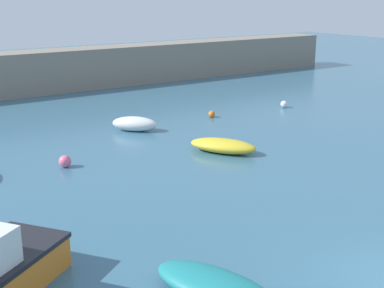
# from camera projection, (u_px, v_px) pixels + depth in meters

# --- Properties ---
(harbor_breakwater) EXTENTS (54.97, 2.75, 2.87)m
(harbor_breakwater) POSITION_uv_depth(u_px,v_px,m) (19.00, 74.00, 36.08)
(harbor_breakwater) COLOR gray
(harbor_breakwater) RESTS_ON ground_plane
(fishing_dinghy_green) EXTENTS (2.30, 2.36, 0.73)m
(fishing_dinghy_green) POSITION_uv_depth(u_px,v_px,m) (135.00, 124.00, 26.92)
(fishing_dinghy_green) COLOR white
(fishing_dinghy_green) RESTS_ON ground_plane
(open_tender_yellow) EXTENTS (2.27, 3.52, 0.59)m
(open_tender_yellow) POSITION_uv_depth(u_px,v_px,m) (215.00, 286.00, 12.22)
(open_tender_yellow) COLOR teal
(open_tender_yellow) RESTS_ON ground_plane
(rowboat_white_midwater) EXTENTS (2.65, 3.22, 0.60)m
(rowboat_white_midwater) POSITION_uv_depth(u_px,v_px,m) (223.00, 146.00, 23.33)
(rowboat_white_midwater) COLOR yellow
(rowboat_white_midwater) RESTS_ON ground_plane
(mooring_buoy_pink) EXTENTS (0.50, 0.50, 0.50)m
(mooring_buoy_pink) POSITION_uv_depth(u_px,v_px,m) (65.00, 161.00, 21.36)
(mooring_buoy_pink) COLOR #EA668C
(mooring_buoy_pink) RESTS_ON ground_plane
(mooring_buoy_white) EXTENTS (0.41, 0.41, 0.41)m
(mooring_buoy_white) POSITION_uv_depth(u_px,v_px,m) (284.00, 104.00, 32.37)
(mooring_buoy_white) COLOR white
(mooring_buoy_white) RESTS_ON ground_plane
(mooring_buoy_orange) EXTENTS (0.37, 0.37, 0.37)m
(mooring_buoy_orange) POSITION_uv_depth(u_px,v_px,m) (212.00, 114.00, 29.86)
(mooring_buoy_orange) COLOR orange
(mooring_buoy_orange) RESTS_ON ground_plane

